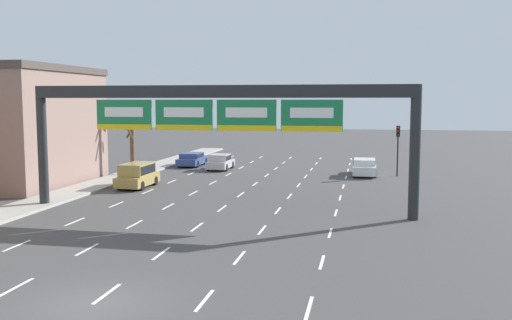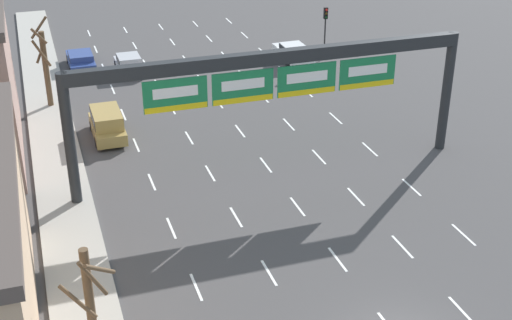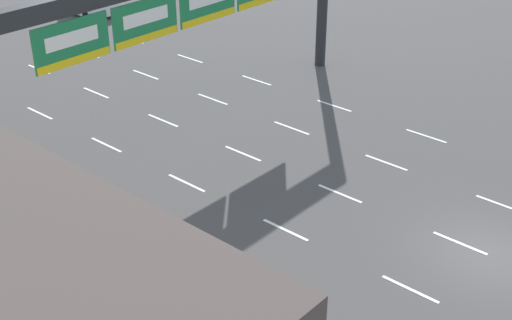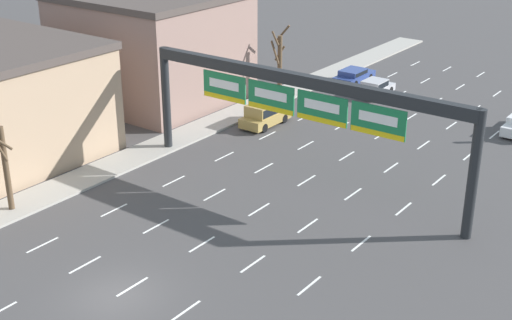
# 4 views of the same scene
# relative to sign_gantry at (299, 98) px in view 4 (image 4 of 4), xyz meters

# --- Properties ---
(ground_plane) EXTENTS (220.00, 220.00, 0.00)m
(ground_plane) POSITION_rel_sign_gantry_xyz_m (0.00, -14.88, -5.66)
(ground_plane) COLOR #474444
(lane_dashes) EXTENTS (13.32, 67.00, 0.01)m
(lane_dashes) POSITION_rel_sign_gantry_xyz_m (0.00, -1.38, -5.66)
(lane_dashes) COLOR white
(lane_dashes) RESTS_ON ground_plane
(sign_gantry) EXTENTS (21.96, 0.70, 7.12)m
(sign_gantry) POSITION_rel_sign_gantry_xyz_m (0.00, 0.00, 0.00)
(sign_gantry) COLOR #232628
(sign_gantry) RESTS_ON ground_plane
(building_far) EXTENTS (13.05, 12.05, 8.81)m
(building_far) POSITION_rel_sign_gantry_xyz_m (-19.50, 7.78, -1.25)
(building_far) COLOR gray
(building_far) RESTS_ON ground_plane
(suv_gold) EXTENTS (1.88, 4.32, 1.77)m
(suv_gold) POSITION_rel_sign_gantry_xyz_m (-8.04, 7.81, -4.68)
(suv_gold) COLOR #A88947
(suv_gold) RESTS_ON ground_plane
(car_blue) EXTENTS (1.97, 4.55, 1.28)m
(car_blue) POSITION_rel_sign_gantry_xyz_m (-8.23, 21.64, -4.97)
(car_blue) COLOR navy
(car_blue) RESTS_ON ground_plane
(car_silver) EXTENTS (1.83, 3.94, 1.41)m
(car_silver) POSITION_rel_sign_gantry_xyz_m (-4.85, 19.29, -4.91)
(car_silver) COLOR #B7B7BC
(car_silver) RESTS_ON ground_plane
(tree_bare_closest) EXTENTS (2.03, 1.19, 4.96)m
(tree_bare_closest) POSITION_rel_sign_gantry_xyz_m (-11.18, -12.48, -2.79)
(tree_bare_closest) COLOR brown
(tree_bare_closest) RESTS_ON sidewalk_left
(tree_bare_second) EXTENTS (1.27, 1.47, 5.98)m
(tree_bare_second) POSITION_rel_sign_gantry_xyz_m (-11.10, 14.05, -2.58)
(tree_bare_second) COLOR brown
(tree_bare_second) RESTS_ON sidewalk_left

